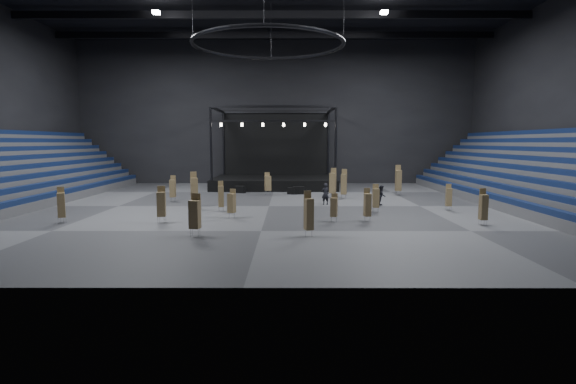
{
  "coord_description": "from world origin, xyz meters",
  "views": [
    {
      "loc": [
        1.66,
        -36.81,
        5.27
      ],
      "look_at": [
        1.58,
        -2.0,
        1.4
      ],
      "focal_mm": 28.0,
      "sensor_mm": 36.0,
      "label": 1
    }
  ],
  "objects_px": {
    "man_center": "(325,194)",
    "flight_case_mid": "(293,191)",
    "chair_stack_3": "(334,207)",
    "chair_stack_9": "(367,204)",
    "chair_stack_4": "(268,183)",
    "chair_stack_12": "(232,203)",
    "chair_stack_11": "(398,180)",
    "chair_stack_13": "(344,184)",
    "chair_stack_10": "(333,183)",
    "chair_stack_1": "(173,188)",
    "flight_case_left": "(240,189)",
    "chair_stack_6": "(61,204)",
    "chair_stack_0": "(309,213)",
    "chair_stack_2": "(161,204)",
    "chair_stack_7": "(483,207)",
    "chair_stack_8": "(194,190)",
    "chair_stack_15": "(221,196)",
    "chair_stack_5": "(449,197)",
    "flight_case_right": "(299,190)",
    "chair_stack_14": "(376,198)",
    "crew_member": "(382,195)",
    "stage": "(275,175)",
    "chair_stack_16": "(195,214)"
  },
  "relations": [
    {
      "from": "stage",
      "to": "chair_stack_4",
      "type": "bearing_deg",
      "value": -93.13
    },
    {
      "from": "chair_stack_12",
      "to": "chair_stack_16",
      "type": "height_order",
      "value": "chair_stack_16"
    },
    {
      "from": "chair_stack_9",
      "to": "flight_case_left",
      "type": "bearing_deg",
      "value": 111.57
    },
    {
      "from": "chair_stack_16",
      "to": "chair_stack_8",
      "type": "bearing_deg",
      "value": 112.09
    },
    {
      "from": "flight_case_right",
      "to": "chair_stack_4",
      "type": "distance_m",
      "value": 3.3
    },
    {
      "from": "chair_stack_1",
      "to": "chair_stack_9",
      "type": "height_order",
      "value": "chair_stack_1"
    },
    {
      "from": "chair_stack_11",
      "to": "chair_stack_13",
      "type": "relative_size",
      "value": 1.09
    },
    {
      "from": "chair_stack_6",
      "to": "chair_stack_13",
      "type": "xyz_separation_m",
      "value": [
        20.01,
        12.72,
        0.19
      ]
    },
    {
      "from": "chair_stack_10",
      "to": "man_center",
      "type": "relative_size",
      "value": 1.57
    },
    {
      "from": "chair_stack_15",
      "to": "crew_member",
      "type": "relative_size",
      "value": 1.39
    },
    {
      "from": "chair_stack_12",
      "to": "flight_case_right",
      "type": "bearing_deg",
      "value": 94.16
    },
    {
      "from": "chair_stack_5",
      "to": "chair_stack_6",
      "type": "relative_size",
      "value": 0.87
    },
    {
      "from": "chair_stack_1",
      "to": "flight_case_left",
      "type": "bearing_deg",
      "value": 54.81
    },
    {
      "from": "chair_stack_4",
      "to": "chair_stack_12",
      "type": "relative_size",
      "value": 1.11
    },
    {
      "from": "chair_stack_6",
      "to": "flight_case_right",
      "type": "bearing_deg",
      "value": 22.53
    },
    {
      "from": "chair_stack_8",
      "to": "chair_stack_1",
      "type": "bearing_deg",
      "value": 103.21
    },
    {
      "from": "chair_stack_4",
      "to": "chair_stack_15",
      "type": "relative_size",
      "value": 0.97
    },
    {
      "from": "flight_case_left",
      "to": "chair_stack_10",
      "type": "relative_size",
      "value": 0.38
    },
    {
      "from": "chair_stack_3",
      "to": "chair_stack_9",
      "type": "bearing_deg",
      "value": 20.84
    },
    {
      "from": "chair_stack_4",
      "to": "man_center",
      "type": "height_order",
      "value": "chair_stack_4"
    },
    {
      "from": "flight_case_mid",
      "to": "chair_stack_10",
      "type": "bearing_deg",
      "value": -38.16
    },
    {
      "from": "chair_stack_0",
      "to": "chair_stack_3",
      "type": "relative_size",
      "value": 1.35
    },
    {
      "from": "chair_stack_12",
      "to": "chair_stack_13",
      "type": "distance_m",
      "value": 14.11
    },
    {
      "from": "chair_stack_6",
      "to": "man_center",
      "type": "height_order",
      "value": "chair_stack_6"
    },
    {
      "from": "chair_stack_11",
      "to": "chair_stack_10",
      "type": "bearing_deg",
      "value": -162.87
    },
    {
      "from": "chair_stack_2",
      "to": "chair_stack_7",
      "type": "distance_m",
      "value": 20.7
    },
    {
      "from": "flight_case_mid",
      "to": "flight_case_right",
      "type": "height_order",
      "value": "flight_case_right"
    },
    {
      "from": "flight_case_left",
      "to": "chair_stack_2",
      "type": "height_order",
      "value": "chair_stack_2"
    },
    {
      "from": "man_center",
      "to": "flight_case_mid",
      "type": "bearing_deg",
      "value": -89.07
    },
    {
      "from": "chair_stack_5",
      "to": "chair_stack_8",
      "type": "distance_m",
      "value": 20.04
    },
    {
      "from": "chair_stack_0",
      "to": "chair_stack_14",
      "type": "height_order",
      "value": "chair_stack_0"
    },
    {
      "from": "flight_case_mid",
      "to": "chair_stack_13",
      "type": "bearing_deg",
      "value": -37.69
    },
    {
      "from": "chair_stack_10",
      "to": "chair_stack_1",
      "type": "bearing_deg",
      "value": -146.13
    },
    {
      "from": "chair_stack_15",
      "to": "chair_stack_12",
      "type": "bearing_deg",
      "value": -80.59
    },
    {
      "from": "chair_stack_0",
      "to": "chair_stack_6",
      "type": "bearing_deg",
      "value": 144.44
    },
    {
      "from": "chair_stack_8",
      "to": "stage",
      "type": "bearing_deg",
      "value": 48.6
    },
    {
      "from": "chair_stack_10",
      "to": "chair_stack_13",
      "type": "xyz_separation_m",
      "value": [
        0.97,
        -0.7,
        -0.04
      ]
    },
    {
      "from": "chair_stack_4",
      "to": "chair_stack_8",
      "type": "height_order",
      "value": "chair_stack_8"
    },
    {
      "from": "chair_stack_4",
      "to": "chair_stack_12",
      "type": "xyz_separation_m",
      "value": [
        -1.88,
        -13.76,
        -0.14
      ]
    },
    {
      "from": "chair_stack_10",
      "to": "chair_stack_11",
      "type": "relative_size",
      "value": 0.94
    },
    {
      "from": "chair_stack_11",
      "to": "crew_member",
      "type": "xyz_separation_m",
      "value": [
        -3.1,
        -7.03,
        -0.7
      ]
    },
    {
      "from": "chair_stack_14",
      "to": "chair_stack_15",
      "type": "distance_m",
      "value": 11.75
    },
    {
      "from": "chair_stack_2",
      "to": "man_center",
      "type": "relative_size",
      "value": 1.34
    },
    {
      "from": "chair_stack_6",
      "to": "chair_stack_8",
      "type": "xyz_separation_m",
      "value": [
        7.25,
        6.89,
        0.26
      ]
    },
    {
      "from": "flight_case_right",
      "to": "chair_stack_3",
      "type": "height_order",
      "value": "chair_stack_3"
    },
    {
      "from": "chair_stack_6",
      "to": "chair_stack_11",
      "type": "bearing_deg",
      "value": 7.43
    },
    {
      "from": "chair_stack_0",
      "to": "man_center",
      "type": "xyz_separation_m",
      "value": [
        1.98,
        12.96,
        -0.4
      ]
    },
    {
      "from": "chair_stack_12",
      "to": "man_center",
      "type": "xyz_separation_m",
      "value": [
        7.08,
        6.85,
        -0.18
      ]
    },
    {
      "from": "man_center",
      "to": "chair_stack_13",
      "type": "bearing_deg",
      "value": -136.29
    },
    {
      "from": "flight_case_mid",
      "to": "chair_stack_11",
      "type": "bearing_deg",
      "value": -5.15
    }
  ]
}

